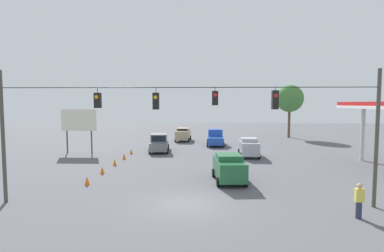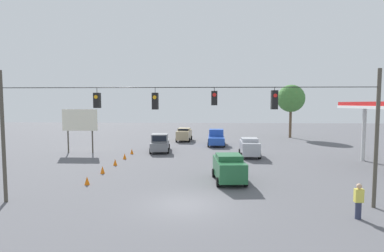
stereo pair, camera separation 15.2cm
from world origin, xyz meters
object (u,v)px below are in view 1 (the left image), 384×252
Objects in this scene: traffic_cone_third at (115,162)px; roadside_billboard at (79,122)px; traffic_cone_nearest at (87,181)px; traffic_cone_fourth at (124,156)px; sedan_tan_withflow_deep at (183,134)px; pickup_truck_blue_oncoming_deep at (215,138)px; sedan_silver_oncoming_far at (249,147)px; pickup_truck_grey_withflow_far at (159,143)px; traffic_cone_second at (102,170)px; traffic_cone_fifth at (131,151)px; sedan_green_crossing_near at (229,167)px; tree_horizon_left at (290,99)px; pedestrian at (359,201)px; overhead_signal_span at (187,122)px.

roadside_billboard reaches higher than traffic_cone_third.
traffic_cone_nearest and traffic_cone_fourth have the same top height.
pickup_truck_blue_oncoming_deep reaches higher than sedan_tan_withflow_deep.
pickup_truck_grey_withflow_far reaches higher than sedan_silver_oncoming_far.
traffic_cone_nearest and traffic_cone_second have the same top height.
traffic_cone_second is 11.96m from roadside_billboard.
sedan_green_crossing_near is at bearing 130.93° from traffic_cone_fifth.
pickup_truck_blue_oncoming_deep reaches higher than sedan_silver_oncoming_far.
traffic_cone_fourth is at bearing 47.60° from pickup_truck_blue_oncoming_deep.
tree_horizon_left reaches higher than pickup_truck_grey_withflow_far.
traffic_cone_third is (9.62, 13.56, -0.68)m from pickup_truck_blue_oncoming_deep.
pedestrian is (-15.58, 18.07, 0.58)m from traffic_cone_fifth.
pickup_truck_grey_withflow_far reaches higher than traffic_cone_nearest.
tree_horizon_left is at bearing -163.37° from sedan_tan_withflow_deep.
traffic_cone_nearest is 0.12× the size of roadside_billboard.
pickup_truck_grey_withflow_far is 3.47m from traffic_cone_fifth.
sedan_green_crossing_near is 0.94× the size of sedan_tan_withflow_deep.
pickup_truck_grey_withflow_far is at bearing 38.24° from tree_horizon_left.
tree_horizon_left reaches higher than sedan_silver_oncoming_far.
sedan_green_crossing_near is 2.45× the size of pedestrian.
traffic_cone_fourth is (-0.04, -3.07, 0.00)m from traffic_cone_third.
overhead_signal_span is at bearing -11.11° from pedestrian.
sedan_tan_withflow_deep is 21.76m from traffic_cone_second.
sedan_tan_withflow_deep is 18.70m from traffic_cone_third.
traffic_cone_third is at bearing -55.26° from overhead_signal_span.
sedan_silver_oncoming_far is at bearing 174.88° from traffic_cone_fifth.
sedan_green_crossing_near reaches higher than traffic_cone_third.
traffic_cone_fifth is at bearing -89.96° from traffic_cone_nearest.
sedan_silver_oncoming_far is 12.93m from traffic_cone_fourth.
traffic_cone_third is at bearing -91.30° from traffic_cone_second.
traffic_cone_second is at bearing 88.99° from traffic_cone_fourth.
traffic_cone_second is 9.31m from traffic_cone_fifth.
overhead_signal_span is at bearing 69.49° from sedan_silver_oncoming_far.
traffic_cone_third is 19.61m from pedestrian.
traffic_cone_fourth is (2.84, 4.92, -0.68)m from pickup_truck_grey_withflow_far.
pickup_truck_blue_oncoming_deep reaches higher than sedan_green_crossing_near.
sedan_silver_oncoming_far is at bearing -106.17° from sedan_green_crossing_near.
traffic_cone_fifth is at bearing -49.23° from pedestrian.
roadside_billboard reaches higher than sedan_silver_oncoming_far.
traffic_cone_fourth is 0.34× the size of pedestrian.
sedan_tan_withflow_deep is at bearing -112.86° from traffic_cone_fifth.
sedan_silver_oncoming_far reaches higher than sedan_green_crossing_near.
traffic_cone_second is at bearing -44.69° from overhead_signal_span.
sedan_green_crossing_near is at bearing -172.46° from traffic_cone_nearest.
overhead_signal_span is 9.42m from pedestrian.
traffic_cone_second is at bearing 49.86° from tree_horizon_left.
pedestrian reaches higher than traffic_cone_third.
traffic_cone_nearest is (12.79, 11.50, -0.73)m from sedan_silver_oncoming_far.
pickup_truck_blue_oncoming_deep reaches higher than traffic_cone_third.
tree_horizon_left is at bearing -130.14° from traffic_cone_second.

